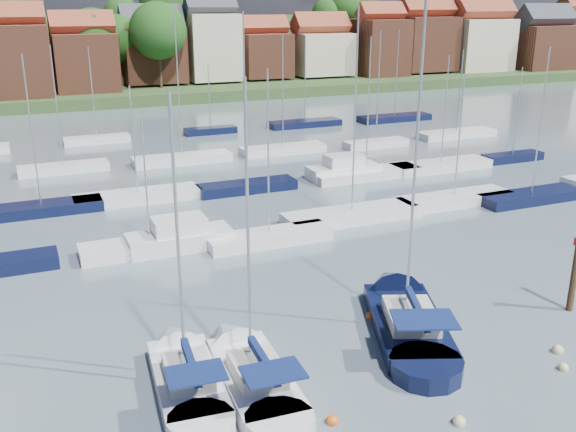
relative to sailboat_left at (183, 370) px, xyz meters
name	(u,v)px	position (x,y,z in m)	size (l,w,h in m)	color
ground	(184,172)	(8.99, 35.52, -0.36)	(260.00, 260.00, 0.00)	#485862
sailboat_left	(183,370)	(0.00, 0.00, 0.00)	(3.54, 10.34, 13.87)	silver
sailboat_centre	(246,367)	(2.66, -0.87, 0.00)	(3.33, 10.71, 14.42)	silver
sailboat_navy	(401,311)	(12.10, 1.20, -0.01)	(7.72, 13.02, 17.49)	black
timber_piling	(572,291)	(20.95, -1.74, 0.78)	(0.40, 0.40, 6.45)	#4C331E
buoy_c	(332,423)	(4.65, -5.51, -0.36)	(0.51, 0.51, 0.51)	#D85914
buoy_d	(459,424)	(9.26, -7.53, -0.36)	(0.52, 0.52, 0.52)	beige
buoy_e	(370,318)	(10.54, 1.71, -0.36)	(0.48, 0.48, 0.48)	#D85914
buoy_f	(557,352)	(17.03, -4.86, -0.36)	(0.54, 0.54, 0.54)	beige
buoy_g	(563,370)	(16.10, -6.15, -0.36)	(0.47, 0.47, 0.47)	beige
marina_field	(217,178)	(10.90, 30.67, 0.07)	(79.62, 41.41, 15.93)	silver
far_shore_town	(90,55)	(11.22, 128.19, 4.24)	(212.46, 90.00, 22.27)	#304924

